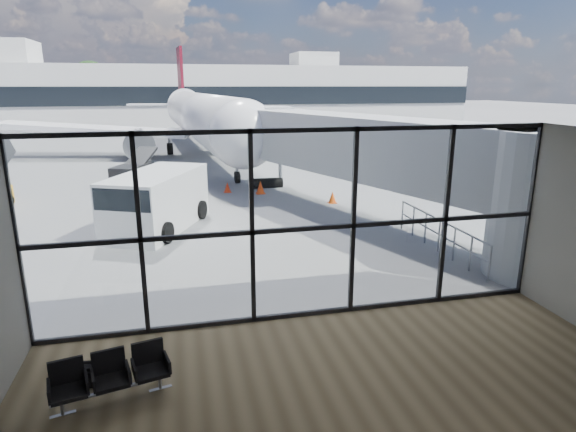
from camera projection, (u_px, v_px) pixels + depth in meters
name	position (u px, v px, depth m)	size (l,w,h in m)	color
ground	(203.00, 140.00, 49.19)	(220.00, 220.00, 0.00)	slate
lounge_shell	(397.00, 297.00, 6.40)	(12.02, 8.01, 4.51)	brown
glass_curtain_wall	(304.00, 227.00, 11.02)	(12.10, 0.12, 4.50)	white
jet_bridge	(379.00, 155.00, 18.60)	(8.00, 16.50, 4.33)	#999C9E
apron_railing	(439.00, 231.00, 15.94)	(0.06, 5.46, 1.11)	gray
far_terminal	(188.00, 94.00, 68.60)	(80.00, 12.20, 11.00)	silver
tree_3	(6.00, 90.00, 72.11)	(4.95, 4.95, 7.12)	#382619
tree_4	(49.00, 86.00, 73.27)	(5.61, 5.61, 8.07)	#382619
tree_5	(91.00, 82.00, 74.42)	(6.27, 6.27, 9.03)	#382619
seating_row	(110.00, 374.00, 8.44)	(2.00, 0.97, 0.89)	gray
backpack	(86.00, 376.00, 8.84)	(0.33, 0.32, 0.46)	black
airliner	(201.00, 117.00, 39.53)	(31.57, 36.64, 9.44)	white
service_van	(155.00, 201.00, 18.30)	(4.09, 5.50, 2.19)	silver
belt_loader	(133.00, 172.00, 27.51)	(2.61, 4.03, 1.77)	black
traffic_cone_a	(227.00, 187.00, 24.95)	(0.37, 0.37, 0.53)	red
traffic_cone_b	(260.00, 188.00, 24.62)	(0.46, 0.46, 0.66)	#F4420C
traffic_cone_c	(332.00, 198.00, 22.66)	(0.39, 0.39, 0.55)	#FF570D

